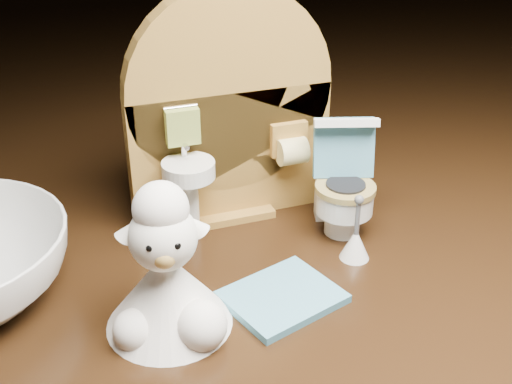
{
  "coord_description": "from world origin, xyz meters",
  "views": [
    {
      "loc": [
        -0.11,
        -0.29,
        0.22
      ],
      "look_at": [
        -0.0,
        0.01,
        0.05
      ],
      "focal_mm": 45.0,
      "sensor_mm": 36.0,
      "label": 1
    }
  ],
  "objects": [
    {
      "name": "toilet_brush",
      "position": [
        0.05,
        -0.01,
        0.01
      ],
      "size": [
        0.02,
        0.02,
        0.04
      ],
      "color": "white",
      "rests_on": "ground"
    },
    {
      "name": "bath_mat",
      "position": [
        -0.0,
        -0.04,
        0.0
      ],
      "size": [
        0.07,
        0.06,
        0.0
      ],
      "primitive_type": "cube",
      "rotation": [
        0.0,
        0.0,
        0.3
      ],
      "color": "teal",
      "rests_on": "ground"
    },
    {
      "name": "toy_toilet",
      "position": [
        0.06,
        0.02,
        0.03
      ],
      "size": [
        0.04,
        0.05,
        0.07
      ],
      "rotation": [
        0.0,
        0.0,
        -0.31
      ],
      "color": "white",
      "rests_on": "ground"
    },
    {
      "name": "backdrop_panel",
      "position": [
        -0.0,
        0.06,
        0.07
      ],
      "size": [
        0.13,
        0.05,
        0.15
      ],
      "color": "#A4752F",
      "rests_on": "ground"
    },
    {
      "name": "plush_lamb",
      "position": [
        -0.07,
        -0.03,
        0.03
      ],
      "size": [
        0.06,
        0.07,
        0.08
      ],
      "rotation": [
        0.0,
        0.0,
        -0.19
      ],
      "color": "white",
      "rests_on": "ground"
    }
  ]
}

